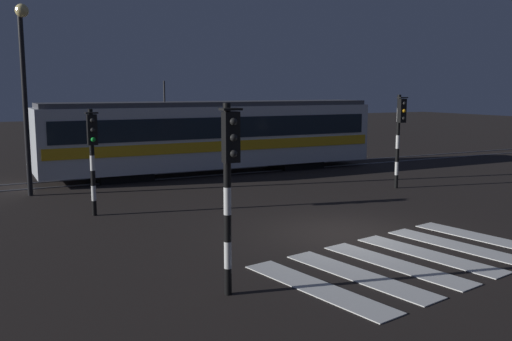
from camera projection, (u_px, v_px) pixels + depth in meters
name	position (u px, v px, depth m)	size (l,w,h in m)	color
ground_plane	(344.00, 233.00, 14.75)	(120.00, 120.00, 0.00)	black
rail_near	(197.00, 176.00, 24.28)	(80.00, 0.12, 0.03)	#59595E
rail_far	(186.00, 172.00, 25.55)	(80.00, 0.12, 0.03)	#59595E
crosswalk_zebra	(412.00, 259.00, 12.46)	(7.16, 4.84, 0.02)	silver
traffic_light_corner_near_left	(229.00, 171.00, 9.94)	(0.36, 0.42, 3.56)	black
traffic_light_corner_far_left	(92.00, 146.00, 16.44)	(0.36, 0.42, 3.22)	black
traffic_light_corner_far_right	(400.00, 127.00, 21.09)	(0.36, 0.42, 3.59)	black
street_lamp_trackside_left	(24.00, 77.00, 19.13)	(0.44, 1.21, 6.58)	black
tram	(214.00, 135.00, 25.16)	(15.54, 2.58, 4.15)	silver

